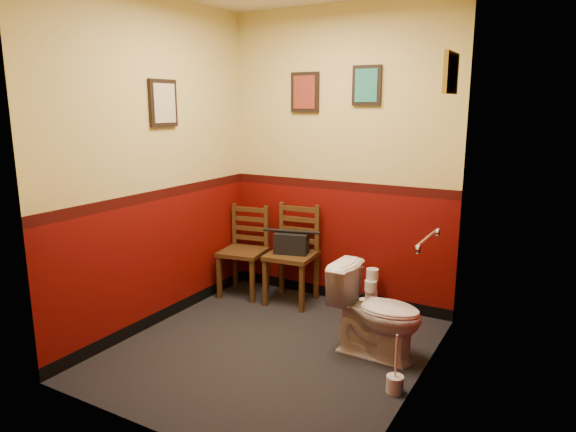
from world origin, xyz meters
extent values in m
cube|color=black|center=(0.00, 0.00, 0.00)|extent=(2.20, 2.40, 0.00)
cube|color=#570906|center=(0.00, 1.20, 1.35)|extent=(2.20, 0.00, 2.70)
cube|color=#570906|center=(0.00, -1.20, 1.35)|extent=(2.20, 0.00, 2.70)
cube|color=#570906|center=(-1.10, 0.00, 1.35)|extent=(0.00, 2.40, 2.70)
cube|color=#570906|center=(1.10, 0.00, 1.35)|extent=(0.00, 2.40, 2.70)
cylinder|color=silver|center=(1.07, 0.25, 0.95)|extent=(0.03, 0.50, 0.03)
cylinder|color=silver|center=(1.09, 0.00, 0.95)|extent=(0.02, 0.06, 0.06)
cylinder|color=silver|center=(1.09, 0.50, 0.95)|extent=(0.02, 0.06, 0.06)
cube|color=black|center=(-0.35, 1.18, 1.95)|extent=(0.28, 0.03, 0.36)
cube|color=maroon|center=(-0.35, 1.17, 1.95)|extent=(0.22, 0.01, 0.30)
cube|color=black|center=(0.25, 1.18, 2.00)|extent=(0.26, 0.03, 0.34)
cube|color=#24756A|center=(0.25, 1.17, 2.00)|extent=(0.20, 0.01, 0.28)
cube|color=black|center=(-1.08, 0.10, 1.85)|extent=(0.03, 0.30, 0.38)
cube|color=beige|center=(-1.07, 0.10, 1.85)|extent=(0.01, 0.24, 0.31)
cube|color=olive|center=(1.08, 0.60, 2.05)|extent=(0.03, 0.34, 0.28)
cube|color=beige|center=(1.07, 0.60, 2.05)|extent=(0.01, 0.28, 0.22)
imported|color=white|center=(0.72, 0.31, 0.34)|extent=(0.70, 0.40, 0.67)
cylinder|color=silver|center=(1.01, -0.12, 0.06)|extent=(0.11, 0.11, 0.11)
cylinder|color=silver|center=(1.01, -0.12, 0.24)|extent=(0.01, 0.01, 0.32)
cube|color=#493016|center=(-0.85, 0.86, 0.44)|extent=(0.47, 0.47, 0.04)
cube|color=#493016|center=(-0.99, 0.66, 0.22)|extent=(0.04, 0.04, 0.44)
cube|color=#493016|center=(-1.05, 1.00, 0.22)|extent=(0.04, 0.04, 0.44)
cube|color=#493016|center=(-0.65, 0.71, 0.22)|extent=(0.04, 0.04, 0.44)
cube|color=#493016|center=(-0.71, 1.06, 0.22)|extent=(0.04, 0.04, 0.44)
cube|color=#493016|center=(-1.05, 1.01, 0.65)|extent=(0.04, 0.04, 0.44)
cube|color=#493016|center=(-0.71, 1.06, 0.65)|extent=(0.04, 0.04, 0.44)
cube|color=#493016|center=(-0.88, 1.04, 0.53)|extent=(0.33, 0.08, 0.04)
cube|color=#493016|center=(-0.88, 1.04, 0.63)|extent=(0.33, 0.08, 0.04)
cube|color=#493016|center=(-0.88, 1.04, 0.73)|extent=(0.33, 0.08, 0.04)
cube|color=#493016|center=(-0.88, 1.04, 0.82)|extent=(0.33, 0.08, 0.04)
cube|color=#493016|center=(-0.34, 0.92, 0.46)|extent=(0.47, 0.47, 0.04)
cube|color=#493016|center=(-0.51, 0.72, 0.23)|extent=(0.04, 0.04, 0.46)
cube|color=#493016|center=(-0.54, 1.08, 0.23)|extent=(0.04, 0.04, 0.46)
cube|color=#493016|center=(-0.14, 0.75, 0.23)|extent=(0.04, 0.04, 0.46)
cube|color=#493016|center=(-0.18, 1.12, 0.23)|extent=(0.04, 0.04, 0.46)
cube|color=#493016|center=(-0.54, 1.09, 0.69)|extent=(0.04, 0.04, 0.46)
cube|color=#493016|center=(-0.18, 1.12, 0.69)|extent=(0.04, 0.04, 0.46)
cube|color=#493016|center=(-0.36, 1.10, 0.56)|extent=(0.35, 0.06, 0.05)
cube|color=#493016|center=(-0.36, 1.10, 0.66)|extent=(0.35, 0.06, 0.05)
cube|color=#493016|center=(-0.36, 1.10, 0.77)|extent=(0.35, 0.06, 0.05)
cube|color=#493016|center=(-0.36, 1.10, 0.87)|extent=(0.35, 0.06, 0.05)
cube|color=black|center=(-0.34, 0.92, 0.58)|extent=(0.34, 0.23, 0.19)
cylinder|color=black|center=(-0.34, 0.92, 0.69)|extent=(0.27, 0.09, 0.03)
cylinder|color=silver|center=(0.34, 1.08, 0.05)|extent=(0.11, 0.11, 0.10)
cylinder|color=silver|center=(0.46, 1.08, 0.05)|extent=(0.11, 0.11, 0.10)
cylinder|color=silver|center=(0.40, 1.07, 0.15)|extent=(0.11, 0.11, 0.10)
cylinder|color=silver|center=(0.40, 1.05, 0.25)|extent=(0.11, 0.11, 0.10)
cylinder|color=silver|center=(0.40, 1.08, 0.35)|extent=(0.11, 0.11, 0.10)
camera|label=1|loc=(1.90, -3.10, 1.84)|focal=32.00mm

